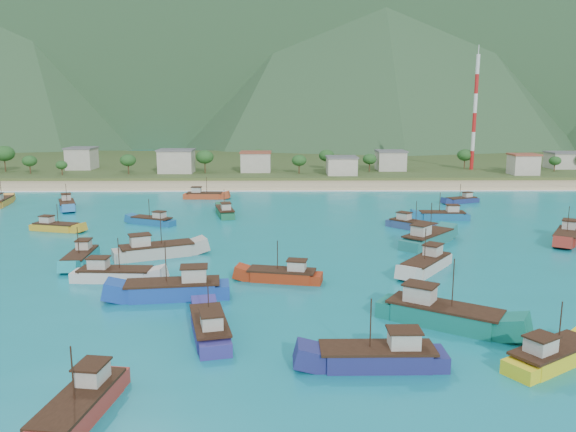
{
  "coord_description": "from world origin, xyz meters",
  "views": [
    {
      "loc": [
        6.02,
        -81.58,
        22.28
      ],
      "look_at": [
        7.18,
        18.0,
        3.0
      ],
      "focal_mm": 35.0,
      "sensor_mm": 36.0,
      "label": 1
    }
  ],
  "objects_px": {
    "boat_1": "(204,196)",
    "boat_9": "(380,358)",
    "boat_18": "(567,237)",
    "boat_25": "(412,226)",
    "boat_15": "(210,329)",
    "radio_tower": "(475,113)",
    "boat_14": "(283,276)",
    "boat_13": "(175,290)",
    "boat_8": "(441,316)",
    "boat_19": "(81,258)",
    "boat_10": "(153,221)",
    "boat_16": "(427,239)",
    "boat_2": "(156,251)",
    "boat_6": "(427,265)",
    "boat_11": "(67,205)",
    "boat_3": "(1,202)",
    "boat_20": "(55,228)",
    "boat_23": "(81,406)",
    "boat_28": "(443,216)",
    "boat_5": "(225,212)",
    "boat_24": "(552,357)",
    "boat_0": "(462,201)"
  },
  "relations": [
    {
      "from": "boat_13",
      "to": "boat_15",
      "type": "xyz_separation_m",
      "value": [
        5.55,
        -11.49,
        -0.2
      ]
    },
    {
      "from": "boat_18",
      "to": "boat_19",
      "type": "distance_m",
      "value": 78.71
    },
    {
      "from": "boat_10",
      "to": "boat_15",
      "type": "distance_m",
      "value": 57.32
    },
    {
      "from": "boat_8",
      "to": "boat_28",
      "type": "height_order",
      "value": "boat_8"
    },
    {
      "from": "boat_1",
      "to": "boat_9",
      "type": "bearing_deg",
      "value": 18.49
    },
    {
      "from": "boat_25",
      "to": "boat_28",
      "type": "xyz_separation_m",
      "value": [
        8.38,
        9.15,
        0.02
      ]
    },
    {
      "from": "boat_0",
      "to": "boat_15",
      "type": "height_order",
      "value": "boat_15"
    },
    {
      "from": "boat_23",
      "to": "boat_11",
      "type": "bearing_deg",
      "value": -60.46
    },
    {
      "from": "boat_5",
      "to": "boat_2",
      "type": "bearing_deg",
      "value": -115.18
    },
    {
      "from": "boat_3",
      "to": "boat_5",
      "type": "xyz_separation_m",
      "value": [
        53.15,
        -13.18,
        -0.02
      ]
    },
    {
      "from": "boat_10",
      "to": "boat_13",
      "type": "xyz_separation_m",
      "value": [
        12.36,
        -42.96,
        0.37
      ]
    },
    {
      "from": "boat_10",
      "to": "boat_25",
      "type": "relative_size",
      "value": 1.03
    },
    {
      "from": "boat_14",
      "to": "boat_15",
      "type": "relative_size",
      "value": 0.93
    },
    {
      "from": "boat_20",
      "to": "boat_24",
      "type": "bearing_deg",
      "value": 65.29
    },
    {
      "from": "boat_18",
      "to": "boat_2",
      "type": "bearing_deg",
      "value": 40.71
    },
    {
      "from": "boat_16",
      "to": "boat_20",
      "type": "height_order",
      "value": "boat_16"
    },
    {
      "from": "boat_15",
      "to": "boat_19",
      "type": "bearing_deg",
      "value": 115.98
    },
    {
      "from": "boat_3",
      "to": "boat_8",
      "type": "distance_m",
      "value": 109.99
    },
    {
      "from": "boat_15",
      "to": "radio_tower",
      "type": "bearing_deg",
      "value": 49.16
    },
    {
      "from": "boat_10",
      "to": "boat_16",
      "type": "xyz_separation_m",
      "value": [
        49.07,
        -17.1,
        0.37
      ]
    },
    {
      "from": "boat_1",
      "to": "boat_11",
      "type": "relative_size",
      "value": 0.92
    },
    {
      "from": "boat_8",
      "to": "boat_9",
      "type": "relative_size",
      "value": 1.15
    },
    {
      "from": "boat_3",
      "to": "boat_18",
      "type": "bearing_deg",
      "value": -27.06
    },
    {
      "from": "boat_25",
      "to": "boat_10",
      "type": "bearing_deg",
      "value": -50.43
    },
    {
      "from": "boat_1",
      "to": "boat_20",
      "type": "height_order",
      "value": "boat_1"
    },
    {
      "from": "boat_5",
      "to": "boat_13",
      "type": "xyz_separation_m",
      "value": [
        -0.78,
        -51.78,
        0.26
      ]
    },
    {
      "from": "boat_1",
      "to": "boat_24",
      "type": "relative_size",
      "value": 0.95
    },
    {
      "from": "boat_3",
      "to": "boat_15",
      "type": "xyz_separation_m",
      "value": [
        57.92,
        -76.46,
        0.04
      ]
    },
    {
      "from": "boat_13",
      "to": "boat_8",
      "type": "bearing_deg",
      "value": -113.44
    },
    {
      "from": "boat_16",
      "to": "boat_19",
      "type": "relative_size",
      "value": 1.16
    },
    {
      "from": "radio_tower",
      "to": "boat_19",
      "type": "xyz_separation_m",
      "value": [
        -94.02,
        -109.94,
        -19.84
      ]
    },
    {
      "from": "boat_0",
      "to": "boat_9",
      "type": "height_order",
      "value": "boat_9"
    },
    {
      "from": "boat_2",
      "to": "boat_20",
      "type": "height_order",
      "value": "boat_2"
    },
    {
      "from": "boat_10",
      "to": "boat_15",
      "type": "height_order",
      "value": "boat_15"
    },
    {
      "from": "boat_6",
      "to": "boat_19",
      "type": "xyz_separation_m",
      "value": [
        -49.53,
        4.67,
        -0.12
      ]
    },
    {
      "from": "boat_13",
      "to": "boat_18",
      "type": "bearing_deg",
      "value": -72.16
    },
    {
      "from": "boat_18",
      "to": "boat_28",
      "type": "relative_size",
      "value": 1.1
    },
    {
      "from": "boat_0",
      "to": "boat_5",
      "type": "relative_size",
      "value": 0.83
    },
    {
      "from": "boat_6",
      "to": "boat_11",
      "type": "bearing_deg",
      "value": 0.91
    },
    {
      "from": "boat_6",
      "to": "boat_8",
      "type": "xyz_separation_m",
      "value": [
        -3.53,
        -19.83,
        0.21
      ]
    },
    {
      "from": "boat_13",
      "to": "boat_14",
      "type": "bearing_deg",
      "value": -70.34
    },
    {
      "from": "boat_6",
      "to": "boat_23",
      "type": "distance_m",
      "value": 50.91
    },
    {
      "from": "boat_15",
      "to": "boat_23",
      "type": "relative_size",
      "value": 1.02
    },
    {
      "from": "boat_14",
      "to": "boat_1",
      "type": "bearing_deg",
      "value": 27.49
    },
    {
      "from": "boat_3",
      "to": "boat_14",
      "type": "bearing_deg",
      "value": -50.95
    },
    {
      "from": "boat_3",
      "to": "boat_25",
      "type": "height_order",
      "value": "boat_3"
    },
    {
      "from": "boat_13",
      "to": "boat_16",
      "type": "xyz_separation_m",
      "value": [
        36.71,
        25.86,
        0.0
      ]
    },
    {
      "from": "boat_18",
      "to": "boat_25",
      "type": "height_order",
      "value": "boat_18"
    },
    {
      "from": "boat_9",
      "to": "boat_15",
      "type": "distance_m",
      "value": 17.07
    },
    {
      "from": "boat_0",
      "to": "boat_25",
      "type": "xyz_separation_m",
      "value": [
        -18.63,
        -29.26,
        0.16
      ]
    }
  ]
}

